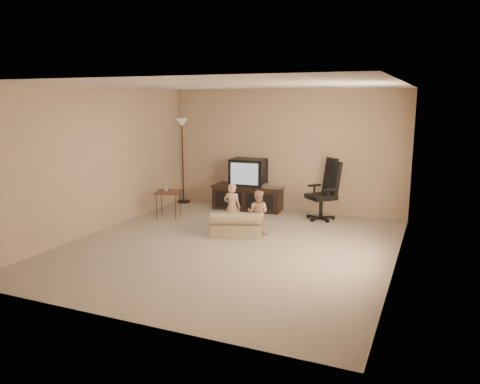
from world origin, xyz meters
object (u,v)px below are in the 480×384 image
(office_chair, at_px, (324,198))
(floor_lamp, at_px, (182,142))
(side_table, at_px, (168,192))
(toddler_left, at_px, (232,207))
(tv_stand, at_px, (248,189))
(child_sofa, at_px, (236,226))
(toddler_right, at_px, (258,212))

(office_chair, relative_size, floor_lamp, 0.64)
(side_table, xyz_separation_m, toddler_left, (1.56, -0.40, -0.08))
(tv_stand, bearing_deg, child_sofa, -76.79)
(child_sofa, relative_size, toddler_right, 1.28)
(floor_lamp, relative_size, toddler_right, 2.43)
(floor_lamp, distance_m, child_sofa, 3.16)
(tv_stand, distance_m, child_sofa, 2.01)
(side_table, height_order, toddler_right, toddler_right)
(side_table, height_order, floor_lamp, floor_lamp)
(office_chair, xyz_separation_m, child_sofa, (-1.12, -1.70, -0.26))
(side_table, bearing_deg, toddler_right, -11.44)
(child_sofa, bearing_deg, tv_stand, 86.99)
(tv_stand, relative_size, toddler_left, 1.79)
(tv_stand, bearing_deg, floor_lamp, 175.01)
(tv_stand, xyz_separation_m, toddler_right, (0.86, -1.67, -0.06))
(toddler_right, bearing_deg, child_sofa, 34.05)
(tv_stand, height_order, office_chair, office_chair)
(child_sofa, height_order, toddler_right, toddler_right)
(side_table, bearing_deg, office_chair, 19.90)
(office_chair, distance_m, child_sofa, 2.05)
(child_sofa, xyz_separation_m, toddler_right, (0.30, 0.24, 0.21))
(tv_stand, bearing_deg, toddler_left, -80.49)
(child_sofa, relative_size, toddler_left, 1.16)
(tv_stand, relative_size, floor_lamp, 0.81)
(tv_stand, height_order, side_table, tv_stand)
(floor_lamp, distance_m, toddler_left, 2.78)
(office_chair, height_order, toddler_left, office_chair)
(toddler_left, xyz_separation_m, toddler_right, (0.49, -0.02, -0.04))
(side_table, xyz_separation_m, toddler_right, (2.05, -0.42, -0.12))
(floor_lamp, xyz_separation_m, child_sofa, (2.16, -1.97, -1.20))
(office_chair, height_order, side_table, office_chair)
(floor_lamp, relative_size, toddler_left, 2.20)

